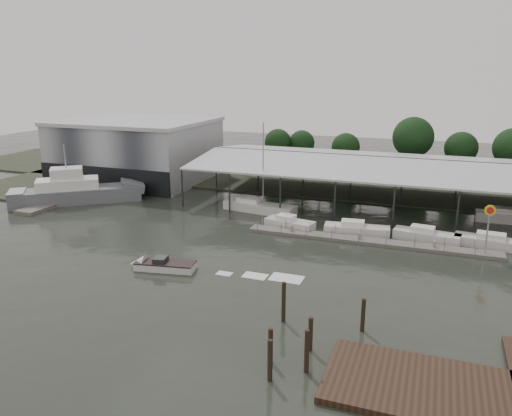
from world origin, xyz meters
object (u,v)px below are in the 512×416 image
(shell_fuel_sign, at_px, (489,220))
(speedboat_underway, at_px, (160,265))
(white_sailboat, at_px, (259,207))
(grey_trawler, at_px, (77,192))

(shell_fuel_sign, bearing_deg, speedboat_underway, -153.81)
(shell_fuel_sign, height_order, speedboat_underway, shell_fuel_sign)
(white_sailboat, distance_m, speedboat_underway, 22.61)
(grey_trawler, xyz_separation_m, white_sailboat, (26.65, 4.39, -0.94))
(shell_fuel_sign, distance_m, speedboat_underway, 33.69)
(white_sailboat, bearing_deg, speedboat_underway, -86.84)
(white_sailboat, xyz_separation_m, speedboat_underway, (-2.10, -22.51, -0.25))
(grey_trawler, xyz_separation_m, speedboat_underway, (24.55, -18.12, -1.19))
(shell_fuel_sign, height_order, grey_trawler, grey_trawler)
(shell_fuel_sign, xyz_separation_m, white_sailboat, (-27.96, 7.73, -3.28))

